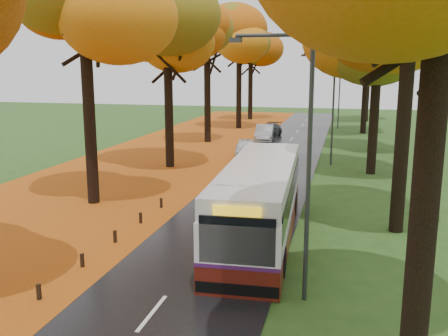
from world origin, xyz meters
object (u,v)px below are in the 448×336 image
at_px(streetlamp_mid, 330,99).
at_px(car_silver, 265,133).
at_px(bus, 260,199).
at_px(streetlamp_near, 301,148).
at_px(streetlamp_far, 337,87).
at_px(car_white, 246,148).
at_px(car_dark, 269,130).

xyz_separation_m(streetlamp_mid, car_silver, (-6.30, 10.14, -3.92)).
bearing_deg(bus, streetlamp_near, -71.56).
relative_size(streetlamp_mid, car_silver, 1.75).
height_order(streetlamp_near, streetlamp_far, same).
height_order(streetlamp_near, bus, streetlamp_near).
distance_m(streetlamp_near, streetlamp_mid, 22.00).
xyz_separation_m(streetlamp_near, car_silver, (-6.30, 32.14, -3.92)).
bearing_deg(streetlamp_far, car_white, -106.87).
bearing_deg(streetlamp_near, car_dark, 100.15).
height_order(bus, car_silver, bus).
bearing_deg(streetlamp_mid, streetlamp_far, 90.00).
bearing_deg(car_white, bus, -87.39).
height_order(car_white, car_silver, car_silver).
distance_m(streetlamp_near, car_dark, 35.96).
distance_m(bus, car_dark, 30.22).
relative_size(streetlamp_near, streetlamp_far, 1.00).
bearing_deg(bus, car_white, 100.18).
height_order(car_white, car_dark, car_white).
bearing_deg(car_dark, car_white, -83.27).
relative_size(streetlamp_mid, streetlamp_far, 1.00).
distance_m(car_white, car_dark, 11.94).
relative_size(streetlamp_far, car_silver, 1.75).
distance_m(streetlamp_mid, car_dark, 15.15).
bearing_deg(car_white, car_silver, 79.39).
distance_m(car_white, car_silver, 8.90).
distance_m(streetlamp_far, car_white, 22.05).
height_order(streetlamp_near, streetlamp_mid, same).
relative_size(streetlamp_near, car_dark, 1.79).
xyz_separation_m(streetlamp_far, car_white, (-6.30, -20.76, -3.96)).
relative_size(streetlamp_far, car_dark, 1.79).
distance_m(streetlamp_near, streetlamp_far, 44.00).
xyz_separation_m(streetlamp_near, car_white, (-6.30, 23.24, -3.96)).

